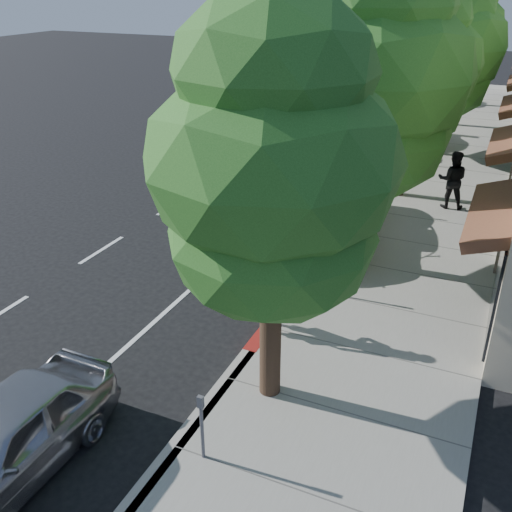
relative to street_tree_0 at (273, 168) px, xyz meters
The scene contains 18 objects.
ground 5.08m from the street_tree_0, 114.23° to the left, with size 120.00×120.00×0.00m, color black.
sidewalk 11.06m from the street_tree_0, 82.03° to the left, with size 4.60×56.00×0.15m, color gray.
curb 11.00m from the street_tree_0, 95.14° to the left, with size 0.30×56.00×0.15m, color #9E998E.
curb_red_segment 5.48m from the street_tree_0, 106.70° to the left, with size 0.32×4.00×0.15m, color maroon.
street_tree_0 is the anchor object (origin of this frame).
street_tree_1 6.02m from the street_tree_0, 90.00° to the left, with size 5.05×5.05×8.24m.
street_tree_2 12.00m from the street_tree_0, 90.00° to the left, with size 4.59×4.59×7.49m.
street_tree_3 18.00m from the street_tree_0, 90.00° to the left, with size 5.58×5.58×7.71m.
street_tree_4 24.00m from the street_tree_0, 90.00° to the left, with size 3.99×3.99×7.39m.
street_tree_5 30.00m from the street_tree_0, 90.00° to the left, with size 4.09×4.09×7.43m.
cyclist 4.21m from the street_tree_0, 108.90° to the left, with size 0.70×0.46×1.93m, color silver.
bicycle 6.46m from the street_tree_0, 104.95° to the left, with size 0.75×2.16×1.13m, color navy.
silver_suv 8.49m from the street_tree_0, 101.15° to the left, with size 2.90×6.30×1.75m, color #B2B3B7.
dark_sedan 16.90m from the street_tree_0, 97.25° to the left, with size 1.48×4.25×1.40m, color black.
white_pickup 19.56m from the street_tree_0, 94.18° to the left, with size 2.17×5.33×1.55m, color silver.
dark_suv_far 29.84m from the street_tree_0, 92.71° to the left, with size 2.04×5.07×1.73m, color black.
near_car_a 6.06m from the street_tree_0, 131.53° to the right, with size 1.70×4.23×1.44m, color #A6A6AA.
pedestrian 12.06m from the street_tree_0, 80.75° to the left, with size 0.96×0.74×1.97m, color black.
Camera 1 is at (4.21, -10.04, 7.32)m, focal length 40.00 mm.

